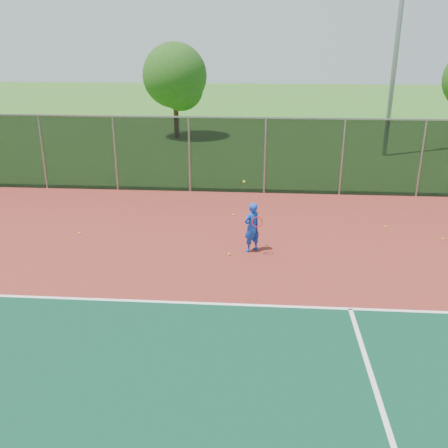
% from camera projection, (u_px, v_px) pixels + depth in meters
% --- Properties ---
extents(ground, '(120.00, 120.00, 0.00)m').
position_uv_depth(ground, '(264.00, 392.00, 8.96)').
color(ground, '#2A611B').
rests_on(ground, ground).
extents(court_apron, '(30.00, 20.00, 0.02)m').
position_uv_depth(court_apron, '(264.00, 330.00, 10.82)').
color(court_apron, maroon).
rests_on(court_apron, ground).
extents(fence_back, '(30.00, 0.06, 3.03)m').
position_uv_depth(fence_back, '(265.00, 155.00, 19.58)').
color(fence_back, black).
rests_on(fence_back, court_apron).
extents(tennis_player, '(0.65, 0.72, 2.13)m').
position_uv_depth(tennis_player, '(252.00, 227.00, 14.48)').
color(tennis_player, '#143EBC').
rests_on(tennis_player, court_apron).
extents(practice_ball_0, '(0.07, 0.07, 0.07)m').
position_uv_depth(practice_ball_0, '(229.00, 254.00, 14.43)').
color(practice_ball_0, yellow).
rests_on(practice_ball_0, court_apron).
extents(practice_ball_1, '(0.07, 0.07, 0.07)m').
position_uv_depth(practice_ball_1, '(443.00, 239.00, 15.51)').
color(practice_ball_1, yellow).
rests_on(practice_ball_1, court_apron).
extents(practice_ball_2, '(0.07, 0.07, 0.07)m').
position_uv_depth(practice_ball_2, '(79.00, 233.00, 15.94)').
color(practice_ball_2, yellow).
rests_on(practice_ball_2, court_apron).
extents(practice_ball_4, '(0.07, 0.07, 0.07)m').
position_uv_depth(practice_ball_4, '(233.00, 215.00, 17.59)').
color(practice_ball_4, yellow).
rests_on(practice_ball_4, court_apron).
extents(practice_ball_5, '(0.07, 0.07, 0.07)m').
position_uv_depth(practice_ball_5, '(386.00, 227.00, 16.50)').
color(practice_ball_5, yellow).
rests_on(practice_ball_5, court_apron).
extents(floodlight_n, '(0.90, 0.40, 11.83)m').
position_uv_depth(floodlight_n, '(400.00, 19.00, 24.05)').
color(floodlight_n, gray).
rests_on(floodlight_n, ground).
extents(tree_back_left, '(3.84, 3.84, 5.64)m').
position_uv_depth(tree_back_left, '(176.00, 79.00, 29.68)').
color(tree_back_left, '#392114').
rests_on(tree_back_left, ground).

